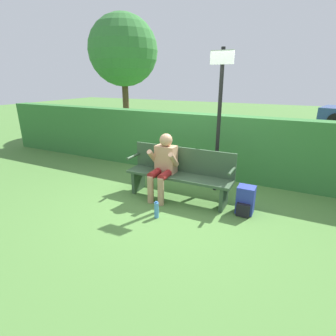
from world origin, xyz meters
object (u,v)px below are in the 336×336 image
at_px(person_seated, 164,163).
at_px(signpost, 219,115).
at_px(park_bench, 180,173).
at_px(tree, 123,51).
at_px(water_bottle, 156,210).
at_px(backpack, 245,201).

relative_size(person_seated, signpost, 0.45).
distance_m(park_bench, person_seated, 0.34).
bearing_deg(tree, signpost, -40.87).
xyz_separation_m(person_seated, water_bottle, (0.25, -0.72, -0.52)).
xyz_separation_m(person_seated, signpost, (0.74, 0.73, 0.79)).
xyz_separation_m(signpost, tree, (-5.19, 4.49, 1.62)).
bearing_deg(water_bottle, backpack, 32.66).
xyz_separation_m(person_seated, tree, (-4.45, 5.22, 2.41)).
relative_size(water_bottle, tree, 0.06).
height_order(backpack, tree, tree).
bearing_deg(water_bottle, signpost, 71.21).
bearing_deg(person_seated, park_bench, 25.53).
bearing_deg(tree, person_seated, -49.60).
xyz_separation_m(water_bottle, signpost, (0.50, 1.46, 1.32)).
bearing_deg(tree, water_bottle, -51.72).
bearing_deg(backpack, tree, 138.71).
bearing_deg(water_bottle, tree, 128.28).
height_order(backpack, water_bottle, backpack).
height_order(person_seated, tree, tree).
xyz_separation_m(backpack, water_bottle, (-1.20, -0.77, -0.08)).
height_order(park_bench, backpack, park_bench).
distance_m(backpack, water_bottle, 1.43).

